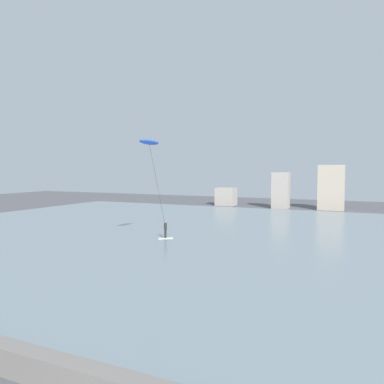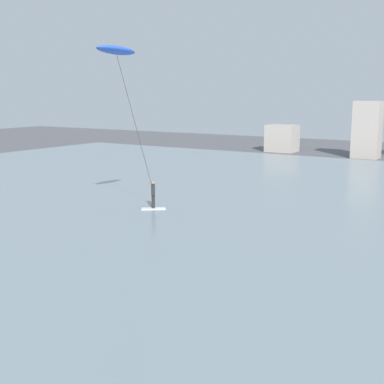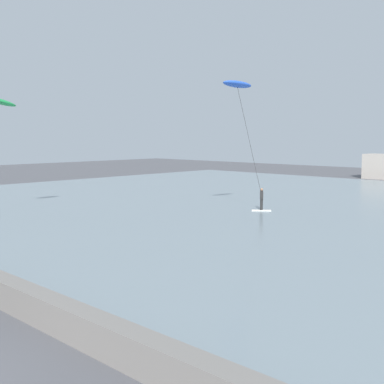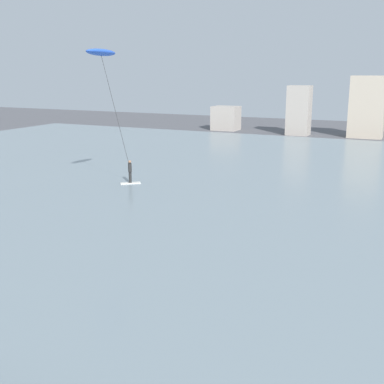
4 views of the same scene
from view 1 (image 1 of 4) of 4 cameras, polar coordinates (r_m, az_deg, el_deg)
seawall_barrier at (r=12.68m, az=-16.10°, el=-25.67°), size 60.00×0.70×0.92m
water_bay at (r=36.37m, az=12.89°, el=-6.98°), size 84.00×52.00×0.10m
far_shore_buildings at (r=64.25m, az=20.05°, el=-0.24°), size 40.38×4.16×7.26m
kitesurfer_blue at (r=32.42m, az=-6.13°, el=5.61°), size 1.50×5.29×9.07m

